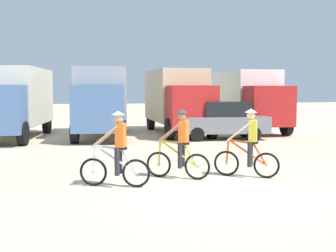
% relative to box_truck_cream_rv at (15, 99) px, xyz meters
% --- Properties ---
extents(ground_plane, '(120.00, 120.00, 0.00)m').
position_rel_box_truck_cream_rv_xyz_m(ground_plane, '(6.20, -11.68, -1.87)').
color(ground_plane, beige).
extents(box_truck_cream_rv, '(3.04, 6.96, 3.35)m').
position_rel_box_truck_cream_rv_xyz_m(box_truck_cream_rv, '(0.00, 0.00, 0.00)').
color(box_truck_cream_rv, beige).
rests_on(box_truck_cream_rv, ground).
extents(box_truck_grey_hauler, '(3.01, 6.95, 3.35)m').
position_rel_box_truck_cream_rv_xyz_m(box_truck_grey_hauler, '(4.11, 0.01, 0.00)').
color(box_truck_grey_hauler, '#9E9EA3').
rests_on(box_truck_grey_hauler, ground).
extents(box_truck_tan_camper, '(2.53, 6.80, 3.35)m').
position_rel_box_truck_cream_rv_xyz_m(box_truck_tan_camper, '(8.06, 0.67, 0.00)').
color(box_truck_tan_camper, '#CCB78E').
rests_on(box_truck_tan_camper, ground).
extents(box_truck_white_box, '(2.43, 6.76, 3.35)m').
position_rel_box_truck_cream_rv_xyz_m(box_truck_white_box, '(12.24, 1.25, 0.00)').
color(box_truck_white_box, white).
rests_on(box_truck_white_box, ground).
extents(sedan_parked, '(4.35, 2.14, 1.76)m').
position_rel_box_truck_cream_rv_xyz_m(sedan_parked, '(9.58, -2.31, -0.99)').
color(sedan_parked, slate).
rests_on(sedan_parked, ground).
extents(cyclist_orange_shirt, '(1.65, 0.72, 1.82)m').
position_rel_box_truck_cream_rv_xyz_m(cyclist_orange_shirt, '(4.01, -10.93, -1.03)').
color(cyclist_orange_shirt, black).
rests_on(cyclist_orange_shirt, ground).
extents(cyclist_cowboy_hat, '(1.54, 0.92, 1.82)m').
position_rel_box_truck_cream_rv_xyz_m(cyclist_cowboy_hat, '(5.69, -10.33, -1.03)').
color(cyclist_cowboy_hat, black).
rests_on(cyclist_cowboy_hat, ground).
extents(cyclist_near_camera, '(1.55, 0.91, 1.82)m').
position_rel_box_truck_cream_rv_xyz_m(cyclist_near_camera, '(7.51, -10.51, -1.03)').
color(cyclist_near_camera, black).
rests_on(cyclist_near_camera, ground).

